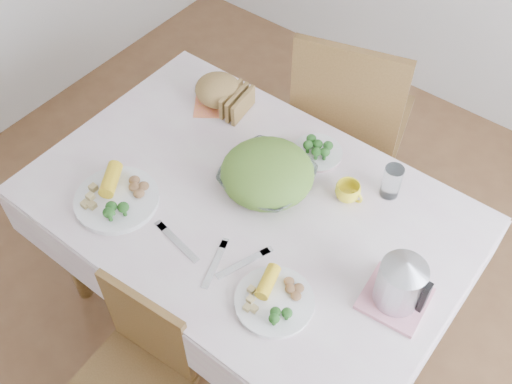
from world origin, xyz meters
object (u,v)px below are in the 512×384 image
Objects in this scene: salad_bowl at (267,178)px; yellow_mug at (348,192)px; chair_far at (350,127)px; electric_kettle at (402,279)px; chair_near at (122,383)px; dining_table at (249,264)px; dinner_plate_left at (117,200)px; dinner_plate_right at (274,301)px.

yellow_mug is at bearing 25.73° from salad_bowl.
chair_far reaches higher than electric_kettle.
yellow_mug is at bearing 69.12° from chair_near.
yellow_mug is (0.26, 0.23, 0.42)m from dining_table.
dinner_plate_left is 3.31× the size of yellow_mug.
electric_kettle is at bearing 14.89° from dinner_plate_left.
chair_near is 0.60m from dinner_plate_right.
electric_kettle is at bearing -37.08° from yellow_mug.
dinner_plate_right is at bearing 48.29° from chair_near.
dinner_plate_left is at bearing 57.93° from chair_far.
dinner_plate_right is (0.30, -0.36, -0.03)m from salad_bowl.
dinner_plate_left is 1.19× the size of dinner_plate_right.
yellow_mug is (0.27, 0.90, 0.33)m from chair_near.
dinner_plate_right is (0.67, 0.02, 0.00)m from dinner_plate_left.
chair_near is at bearing -149.91° from electric_kettle.
chair_far is (-0.05, 1.49, -0.00)m from chair_near.
yellow_mug is (0.26, 0.12, -0.00)m from salad_bowl.
electric_kettle is at bearing 42.88° from chair_near.
chair_near is 0.75× the size of chair_far.
dining_table is at bearing 84.92° from chair_near.
yellow_mug is at bearing 101.42° from chair_far.
dinner_plate_left is (-0.36, -0.27, 0.40)m from dining_table.
salad_bowl is (0.01, 0.77, 0.34)m from chair_near.
dining_table is 0.83m from chair_far.
dining_table is 0.67m from chair_near.
chair_near is 3.22× the size of dinner_plate_right.
dinner_plate_left is at bearing 127.56° from chair_near.
chair_near is 0.98m from electric_kettle.
electric_kettle is at bearing -12.25° from salad_bowl.
electric_kettle reaches higher than yellow_mug.
chair_near is at bearing -90.76° from salad_bowl.
electric_kettle is at bearing -2.00° from dining_table.
dining_table is at bearing -91.12° from salad_bowl.
dining_table is 4.52× the size of salad_bowl.
chair_far is at bearing 108.44° from dinner_plate_right.
dinner_plate_right is (0.31, 0.41, 0.31)m from chair_near.
salad_bowl is (0.06, -0.72, 0.34)m from chair_far.
salad_bowl is 0.53m from dinner_plate_left.
dining_table is at bearing 160.83° from electric_kettle.
salad_bowl is at bearing 84.86° from chair_near.
salad_bowl is at bearing -154.27° from yellow_mug.
dinner_plate_right is at bearing -157.49° from electric_kettle.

